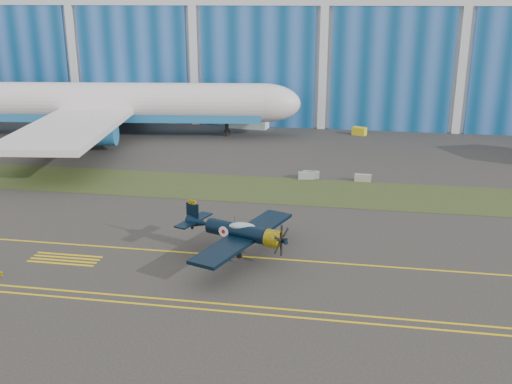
% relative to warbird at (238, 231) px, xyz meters
% --- Properties ---
extents(ground, '(260.00, 260.00, 0.00)m').
position_rel_warbird_xyz_m(ground, '(3.43, 5.32, -2.46)').
color(ground, '#383531').
rests_on(ground, ground).
extents(grass_median, '(260.00, 10.00, 0.02)m').
position_rel_warbird_xyz_m(grass_median, '(3.43, 19.32, -2.44)').
color(grass_median, '#475128').
rests_on(grass_median, ground).
extents(hangar, '(220.00, 45.70, 30.00)m').
position_rel_warbird_xyz_m(hangar, '(3.43, 77.10, 12.50)').
color(hangar, silver).
rests_on(hangar, ground).
extents(taxiway_centreline, '(200.00, 0.20, 0.02)m').
position_rel_warbird_xyz_m(taxiway_centreline, '(3.43, 0.32, -2.45)').
color(taxiway_centreline, yellow).
rests_on(taxiway_centreline, ground).
extents(edge_line_near, '(80.00, 0.20, 0.02)m').
position_rel_warbird_xyz_m(edge_line_near, '(3.43, -9.18, -2.45)').
color(edge_line_near, yellow).
rests_on(edge_line_near, ground).
extents(edge_line_far, '(80.00, 0.20, 0.02)m').
position_rel_warbird_xyz_m(edge_line_far, '(3.43, -8.18, -2.45)').
color(edge_line_far, yellow).
rests_on(edge_line_far, ground).
extents(hold_short_ladder, '(6.00, 2.40, 0.02)m').
position_rel_warbird_xyz_m(hold_short_ladder, '(-14.57, -2.78, -2.45)').
color(hold_short_ladder, yellow).
rests_on(hold_short_ladder, ground).
extents(warbird, '(14.76, 16.14, 3.93)m').
position_rel_warbird_xyz_m(warbird, '(0.00, 0.00, 0.00)').
color(warbird, black).
rests_on(warbird, ground).
extents(jetliner, '(75.92, 66.95, 23.99)m').
position_rel_warbird_xyz_m(jetliner, '(-29.98, 43.60, 9.53)').
color(jetliner, white).
rests_on(jetliner, ground).
extents(shipping_container, '(6.72, 3.36, 2.80)m').
position_rel_warbird_xyz_m(shipping_container, '(-8.76, 52.95, -1.06)').
color(shipping_container, silver).
rests_on(shipping_container, ground).
extents(tug, '(2.48, 2.02, 1.25)m').
position_rel_warbird_xyz_m(tug, '(9.88, 50.54, -1.84)').
color(tug, yellow).
rests_on(tug, ground).
extents(barrier_a, '(2.01, 0.65, 0.90)m').
position_rel_warbird_xyz_m(barrier_a, '(4.17, 24.83, -2.01)').
color(barrier_a, gray).
rests_on(barrier_a, ground).
extents(barrier_b, '(2.07, 0.92, 0.90)m').
position_rel_warbird_xyz_m(barrier_b, '(3.66, 24.33, -2.01)').
color(barrier_b, gray).
rests_on(barrier_b, ground).
extents(barrier_c, '(2.03, 0.69, 0.90)m').
position_rel_warbird_xyz_m(barrier_c, '(10.50, 24.50, -2.01)').
color(barrier_c, '#A0968A').
rests_on(barrier_c, ground).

